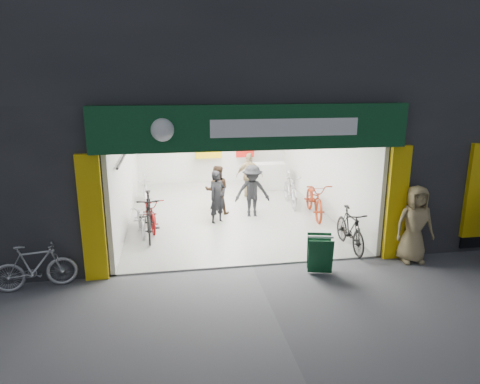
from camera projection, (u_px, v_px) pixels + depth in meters
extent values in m
plane|color=#56565B|center=(252.00, 267.00, 9.36)|extent=(60.00, 60.00, 0.00)
cube|color=#232326|center=(254.00, 18.00, 12.82)|extent=(16.00, 10.00, 4.50)
cube|color=#232326|center=(41.00, 156.00, 12.80)|extent=(5.00, 10.00, 3.50)
cube|color=#232326|center=(396.00, 146.00, 14.65)|extent=(6.00, 10.00, 3.50)
cube|color=#9E9E99|center=(227.00, 212.00, 13.17)|extent=(6.00, 8.00, 0.04)
cube|color=silver|center=(212.00, 142.00, 16.68)|extent=(6.00, 0.20, 3.20)
cube|color=silver|center=(125.00, 164.00, 12.30)|extent=(0.10, 8.00, 3.20)
cube|color=silver|center=(321.00, 158.00, 13.24)|extent=(0.10, 8.00, 3.20)
cube|color=white|center=(226.00, 105.00, 12.35)|extent=(6.00, 8.00, 0.10)
cube|color=black|center=(252.00, 111.00, 8.60)|extent=(6.00, 0.30, 0.30)
cube|color=#0D3A21|center=(255.00, 127.00, 8.47)|extent=(6.40, 0.25, 0.90)
cube|color=white|center=(286.00, 128.00, 8.43)|extent=(3.00, 0.02, 0.35)
cube|color=#E3B80B|center=(92.00, 219.00, 8.45)|extent=(0.45, 0.12, 2.60)
cube|color=#E3B80B|center=(396.00, 203.00, 9.50)|extent=(0.45, 0.12, 2.60)
cube|color=#E3B80B|center=(476.00, 191.00, 9.76)|extent=(0.50, 0.12, 2.20)
cylinder|color=black|center=(127.00, 150.00, 11.62)|extent=(0.06, 5.00, 0.06)
cube|color=silver|center=(266.00, 177.00, 15.72)|extent=(1.40, 0.60, 1.00)
cube|color=white|center=(243.00, 115.00, 9.70)|extent=(1.30, 0.35, 0.04)
cube|color=white|center=(231.00, 110.00, 11.41)|extent=(1.30, 0.35, 0.04)
cube|color=white|center=(223.00, 106.00, 13.13)|extent=(1.30, 0.35, 0.04)
cube|color=white|center=(216.00, 103.00, 14.84)|extent=(1.30, 0.35, 0.04)
imported|color=#B4B4B9|center=(141.00, 218.00, 11.28)|extent=(0.80, 1.67, 0.84)
imported|color=black|center=(149.00, 216.00, 10.96)|extent=(0.62, 1.96, 1.17)
imported|color=maroon|center=(151.00, 212.00, 11.67)|extent=(0.88, 1.82, 0.92)
imported|color=silver|center=(146.00, 191.00, 13.88)|extent=(0.48, 1.56, 0.93)
imported|color=black|center=(350.00, 229.00, 10.21)|extent=(0.53, 1.70, 1.02)
imported|color=maroon|center=(315.00, 199.00, 12.64)|extent=(0.97, 2.13, 1.08)
imported|color=#B0B0B5|center=(290.00, 189.00, 13.73)|extent=(0.63, 1.84, 1.09)
imported|color=#A9A9AD|center=(35.00, 267.00, 8.26)|extent=(1.59, 0.69, 0.93)
imported|color=black|center=(217.00, 198.00, 11.98)|extent=(0.66, 0.62, 1.52)
imported|color=#332217|center=(217.00, 190.00, 12.80)|extent=(0.82, 0.69, 1.51)
imported|color=black|center=(252.00, 192.00, 12.51)|extent=(1.06, 0.66, 1.57)
imported|color=#998159|center=(250.00, 176.00, 14.58)|extent=(0.98, 0.57, 1.56)
imported|color=#8A7750|center=(415.00, 224.00, 9.43)|extent=(0.90, 0.62, 1.75)
cube|color=#0E391D|center=(321.00, 257.00, 8.84)|extent=(0.54, 0.30, 0.77)
cube|color=#0E391D|center=(319.00, 251.00, 9.16)|extent=(0.54, 0.30, 0.77)
cube|color=white|center=(321.00, 237.00, 8.90)|extent=(0.53, 0.17, 0.05)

